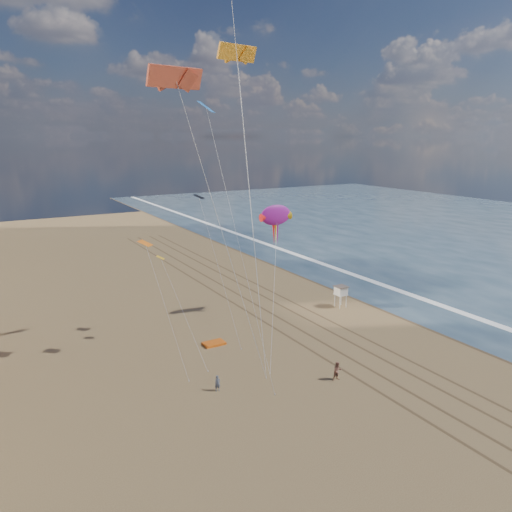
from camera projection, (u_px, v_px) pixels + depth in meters
The scene contains 10 objects.
ground at pixel (468, 435), 38.85m from camera, with size 260.00×260.00×0.00m, color brown.
wet_sand at pixel (335, 279), 81.78m from camera, with size 260.00×260.00×0.00m, color #42301E.
foam at pixel (355, 275), 83.82m from camera, with size 260.00×260.00×0.00m, color white.
tracks at pixel (285, 314), 65.37m from camera, with size 7.68×120.00×0.01m.
lifeguard_stand at pixel (341, 291), 67.74m from camera, with size 1.63×1.63×2.95m.
grounded_kite at pixel (214, 343), 55.84m from camera, with size 2.39×1.52×0.27m, color #E05B12.
show_kite at pixel (276, 215), 62.90m from camera, with size 7.06×7.79×21.23m.
kite_flyer_a at pixel (218, 383), 45.52m from camera, with size 0.55×0.36×1.50m, color slate.
kite_flyer_b at pixel (338, 371), 47.53m from camera, with size 0.90×0.70×1.86m, color #925C4A.
small_kites at pixel (183, 183), 50.09m from camera, with size 9.05×9.60×16.31m.
Camera 1 is at (-31.58, -21.64, 22.68)m, focal length 35.00 mm.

